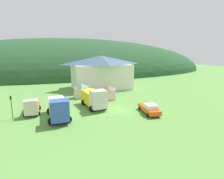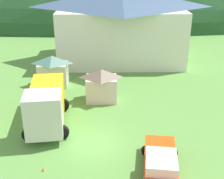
# 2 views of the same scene
# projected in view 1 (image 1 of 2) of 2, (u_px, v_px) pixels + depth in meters

# --- Properties ---
(ground_plane) EXTENTS (200.00, 200.00, 0.00)m
(ground_plane) POSITION_uv_depth(u_px,v_px,m) (118.00, 110.00, 32.27)
(ground_plane) COLOR #5B9342
(forested_hill_backdrop) EXTENTS (141.41, 60.00, 31.61)m
(forested_hill_backdrop) POSITION_uv_depth(u_px,v_px,m) (71.00, 72.00, 88.66)
(forested_hill_backdrop) COLOR #234C28
(forested_hill_backdrop) RESTS_ON ground
(depot_building) EXTENTS (15.99, 11.34, 8.86)m
(depot_building) POSITION_uv_depth(u_px,v_px,m) (101.00, 72.00, 50.48)
(depot_building) COLOR white
(depot_building) RESTS_ON ground
(play_shed_cream) EXTENTS (3.09, 2.21, 3.15)m
(play_shed_cream) POSITION_uv_depth(u_px,v_px,m) (81.00, 90.00, 40.54)
(play_shed_cream) COLOR beige
(play_shed_cream) RESTS_ON ground
(play_shed_pink) EXTENTS (2.95, 2.30, 3.01)m
(play_shed_pink) POSITION_uv_depth(u_px,v_px,m) (108.00, 92.00, 38.85)
(play_shed_pink) COLOR beige
(play_shed_pink) RESTS_ON ground
(light_truck_cream) EXTENTS (2.57, 5.38, 2.68)m
(light_truck_cream) POSITION_uv_depth(u_px,v_px,m) (32.00, 107.00, 30.03)
(light_truck_cream) COLOR beige
(light_truck_cream) RESTS_ON ground
(box_truck_blue) EXTENTS (3.38, 7.85, 3.46)m
(box_truck_blue) POSITION_uv_depth(u_px,v_px,m) (58.00, 108.00, 27.83)
(box_truck_blue) COLOR #3356AD
(box_truck_blue) RESTS_ON ground
(flatbed_truck_yellow) EXTENTS (3.81, 7.58, 3.61)m
(flatbed_truck_yellow) POSITION_uv_depth(u_px,v_px,m) (94.00, 98.00, 33.31)
(flatbed_truck_yellow) COLOR silver
(flatbed_truck_yellow) RESTS_ON ground
(service_pickup_orange) EXTENTS (2.86, 5.61, 1.66)m
(service_pickup_orange) POSITION_uv_depth(u_px,v_px,m) (149.00, 108.00, 30.41)
(service_pickup_orange) COLOR #EF4E11
(service_pickup_orange) RESTS_ON ground
(traffic_light_west) EXTENTS (0.20, 0.32, 3.60)m
(traffic_light_west) POSITION_uv_depth(u_px,v_px,m) (11.00, 105.00, 27.46)
(traffic_light_west) COLOR #4C4C51
(traffic_light_west) RESTS_ON ground
(traffic_cone_near_pickup) EXTENTS (0.36, 0.36, 0.51)m
(traffic_cone_near_pickup) POSITION_uv_depth(u_px,v_px,m) (107.00, 117.00, 28.71)
(traffic_cone_near_pickup) COLOR orange
(traffic_cone_near_pickup) RESTS_ON ground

